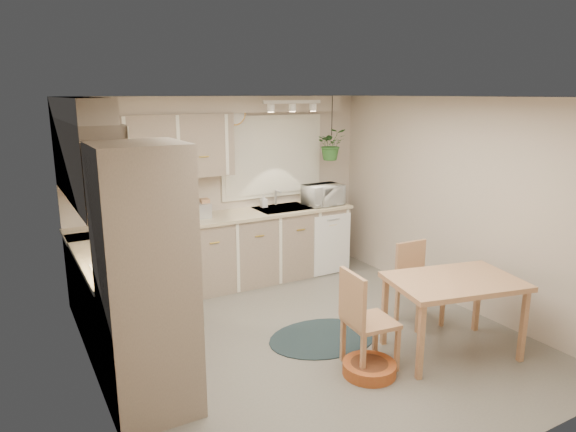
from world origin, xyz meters
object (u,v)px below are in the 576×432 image
object	(u,v)px
chair_back	(421,285)
pet_bed	(369,368)
microwave	(323,193)
dining_table	(452,316)
braided_rug	(323,338)
chair_left	(371,319)

from	to	relation	value
chair_back	pet_bed	size ratio (longest dim) A/B	1.83
chair_back	microwave	size ratio (longest dim) A/B	1.71
dining_table	braided_rug	world-z (taller)	dining_table
chair_back	pet_bed	world-z (taller)	chair_back
chair_back	pet_bed	distance (m)	1.31
dining_table	braided_rug	bearing A→B (deg)	137.07
dining_table	pet_bed	world-z (taller)	dining_table
braided_rug	microwave	distance (m)	2.36
dining_table	braided_rug	size ratio (longest dim) A/B	1.04
chair_back	braided_rug	distance (m)	1.20
pet_bed	braided_rug	bearing A→B (deg)	88.48
braided_rug	pet_bed	xyz separation A→B (m)	(-0.02, -0.78, 0.05)
chair_left	pet_bed	size ratio (longest dim) A/B	1.94
chair_left	pet_bed	xyz separation A→B (m)	(-0.09, -0.12, -0.41)
dining_table	chair_back	world-z (taller)	chair_back
chair_left	chair_back	bearing A→B (deg)	119.69
microwave	braided_rug	bearing A→B (deg)	-126.08
dining_table	chair_left	bearing A→B (deg)	167.68
chair_left	microwave	distance (m)	2.71
microwave	dining_table	bearing A→B (deg)	-98.16
chair_back	braided_rug	size ratio (longest dim) A/B	0.77
chair_left	microwave	xyz separation A→B (m)	(1.06, 2.40, 0.65)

